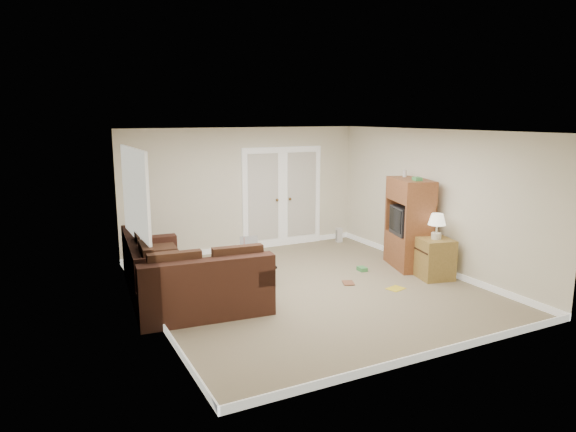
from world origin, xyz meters
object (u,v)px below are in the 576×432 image
coffee_table (250,265)px  side_cabinet (435,255)px  tv_armoire (409,223)px  sectional_sofa (176,278)px

coffee_table → side_cabinet: (2.82, -1.39, 0.16)m
tv_armoire → side_cabinet: bearing=-76.3°
tv_armoire → side_cabinet: (-0.04, -0.75, -0.42)m
sectional_sofa → coffee_table: bearing=23.4°
sectional_sofa → coffee_table: size_ratio=2.50×
coffee_table → tv_armoire: size_ratio=0.68×
coffee_table → tv_armoire: bearing=0.7°
side_cabinet → tv_armoire: bearing=100.1°
coffee_table → tv_armoire: (2.86, -0.64, 0.58)m
tv_armoire → coffee_table: bearing=-175.7°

